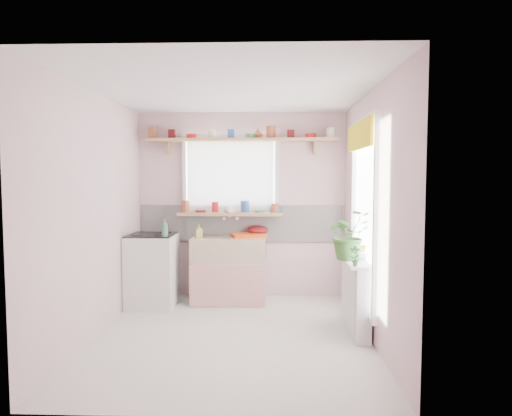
{
  "coord_description": "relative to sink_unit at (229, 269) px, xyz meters",
  "views": [
    {
      "loc": [
        0.4,
        -4.58,
        1.64
      ],
      "look_at": [
        0.23,
        0.55,
        1.28
      ],
      "focal_mm": 32.0,
      "sensor_mm": 36.0,
      "label": 1
    }
  ],
  "objects": [
    {
      "name": "room",
      "position": [
        0.81,
        -0.43,
        0.94
      ],
      "size": [
        3.2,
        3.2,
        3.2
      ],
      "color": "silver",
      "rests_on": "ground"
    },
    {
      "name": "sink_unit",
      "position": [
        0.0,
        0.0,
        0.0
      ],
      "size": [
        0.95,
        0.65,
        1.11
      ],
      "color": "white",
      "rests_on": "ground"
    },
    {
      "name": "cooker",
      "position": [
        -0.95,
        -0.24,
        0.03
      ],
      "size": [
        0.58,
        0.58,
        0.93
      ],
      "color": "white",
      "rests_on": "ground"
    },
    {
      "name": "radiator_ledge",
      "position": [
        1.45,
        -1.09,
        -0.03
      ],
      "size": [
        0.22,
        0.95,
        0.78
      ],
      "color": "white",
      "rests_on": "ground"
    },
    {
      "name": "windowsill",
      "position": [
        -0.0,
        0.19,
        0.71
      ],
      "size": [
        1.4,
        0.22,
        0.04
      ],
      "primitive_type": "cube",
      "color": "tan",
      "rests_on": "room"
    },
    {
      "name": "pine_shelf",
      "position": [
        0.15,
        0.18,
        1.69
      ],
      "size": [
        2.52,
        0.24,
        0.04
      ],
      "primitive_type": "cube",
      "color": "tan",
      "rests_on": "room"
    },
    {
      "name": "shelf_crockery",
      "position": [
        0.13,
        0.18,
        1.76
      ],
      "size": [
        2.47,
        0.11,
        0.12
      ],
      "color": "#A55133",
      "rests_on": "pine_shelf"
    },
    {
      "name": "sill_crockery",
      "position": [
        -0.02,
        0.19,
        0.78
      ],
      "size": [
        1.35,
        0.11,
        0.12
      ],
      "color": "#A55133",
      "rests_on": "windowsill"
    },
    {
      "name": "dish_tray",
      "position": [
        0.26,
        0.03,
        0.44
      ],
      "size": [
        0.5,
        0.43,
        0.04
      ],
      "primitive_type": "cube",
      "rotation": [
        0.0,
        0.0,
        0.28
      ],
      "color": "#EE4F15",
      "rests_on": "sink_unit"
    },
    {
      "name": "colander",
      "position": [
        0.37,
        0.21,
        0.49
      ],
      "size": [
        0.33,
        0.33,
        0.13
      ],
      "primitive_type": "ellipsoid",
      "rotation": [
        0.0,
        0.0,
        0.11
      ],
      "color": "#611013",
      "rests_on": "sink_unit"
    },
    {
      "name": "jade_plant",
      "position": [
        1.36,
        -1.14,
        0.61
      ],
      "size": [
        0.57,
        0.53,
        0.52
      ],
      "primitive_type": "imported",
      "rotation": [
        0.0,
        0.0,
        0.29
      ],
      "color": "#3A6C2B",
      "rests_on": "radiator_ledge"
    },
    {
      "name": "fruit_bowl",
      "position": [
        1.48,
        -1.08,
        0.38
      ],
      "size": [
        0.37,
        0.37,
        0.08
      ],
      "primitive_type": "imported",
      "rotation": [
        0.0,
        0.0,
        -0.18
      ],
      "color": "white",
      "rests_on": "radiator_ledge"
    },
    {
      "name": "herb_pot",
      "position": [
        1.36,
        -1.49,
        0.44
      ],
      "size": [
        0.12,
        0.09,
        0.2
      ],
      "primitive_type": "imported",
      "rotation": [
        0.0,
        0.0,
        -0.24
      ],
      "color": "#255E27",
      "rests_on": "radiator_ledge"
    },
    {
      "name": "soap_bottle_sink",
      "position": [
        -0.38,
        -0.12,
        0.51
      ],
      "size": [
        0.11,
        0.11,
        0.18
      ],
      "primitive_type": "imported",
      "rotation": [
        0.0,
        0.0,
        0.35
      ],
      "color": "#CAC95A",
      "rests_on": "sink_unit"
    },
    {
      "name": "sill_cup",
      "position": [
        -0.01,
        0.13,
        0.77
      ],
      "size": [
        0.12,
        0.12,
        0.09
      ],
      "primitive_type": "imported",
      "rotation": [
        0.0,
        0.0,
        0.07
      ],
      "color": "white",
      "rests_on": "windowsill"
    },
    {
      "name": "sill_bowl",
      "position": [
        0.62,
        0.25,
        0.76
      ],
      "size": [
        0.23,
        0.23,
        0.05
      ],
      "primitive_type": "imported",
      "rotation": [
        0.0,
        0.0,
        -0.42
      ],
      "color": "teal",
      "rests_on": "windowsill"
    },
    {
      "name": "shelf_vase",
      "position": [
        0.37,
        0.24,
        1.78
      ],
      "size": [
        0.14,
        0.14,
        0.14
      ],
      "primitive_type": "imported",
      "rotation": [
        0.0,
        0.0,
        -0.03
      ],
      "color": "#A15231",
      "rests_on": "pine_shelf"
    },
    {
      "name": "cooker_bottle",
      "position": [
        -0.73,
        -0.46,
        0.59
      ],
      "size": [
        0.09,
        0.09,
        0.21
      ],
      "primitive_type": "imported",
      "rotation": [
        0.0,
        0.0,
        -0.07
      ],
      "color": "#42855B",
      "rests_on": "cooker"
    },
    {
      "name": "fruit",
      "position": [
        1.49,
        -1.07,
        0.44
      ],
      "size": [
        0.2,
        0.14,
        0.1
      ],
      "color": "orange",
      "rests_on": "fruit_bowl"
    }
  ]
}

